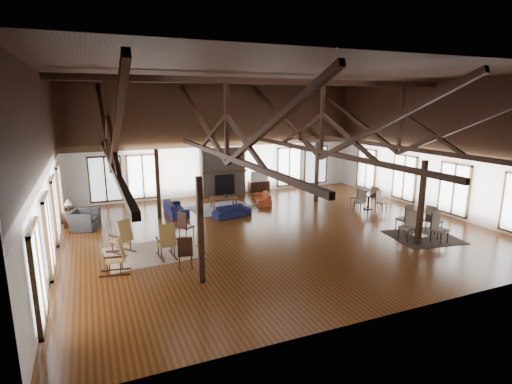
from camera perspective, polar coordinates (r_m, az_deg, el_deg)
name	(u,v)px	position (r m, az deg, el deg)	size (l,w,h in m)	color
floor	(276,230)	(16.10, 2.81, -5.41)	(16.00, 16.00, 0.00)	#5F3214
ceiling	(277,74)	(15.34, 3.06, 16.42)	(16.00, 14.00, 0.02)	black
wall_back	(220,140)	(21.91, -5.13, 7.40)	(16.00, 0.02, 6.00)	white
wall_front	(410,192)	(9.72, 21.18, 0.00)	(16.00, 0.02, 6.00)	white
wall_left	(43,168)	(13.98, -28.13, 2.99)	(0.02, 14.00, 6.00)	white
wall_right	(432,147)	(20.23, 23.90, 5.94)	(0.02, 14.00, 6.00)	white
roof_truss	(277,128)	(15.34, 2.97, 9.06)	(15.60, 14.07, 3.14)	black
post_grid	(276,193)	(15.70, 2.87, -0.10)	(8.16, 7.16, 3.05)	black
fireplace	(223,172)	(21.82, -4.77, 2.85)	(2.50, 0.69, 2.60)	#65574D
ceiling_fan	(301,138)	(14.71, 6.44, 7.69)	(1.60, 1.60, 0.75)	black
sofa_navy_front	(232,212)	(17.81, -3.45, -2.81)	(1.68, 0.66, 0.49)	#141639
sofa_navy_left	(176,208)	(18.51, -11.38, -2.28)	(0.79, 2.02, 0.59)	#15163C
sofa_orange	(263,198)	(20.25, 0.96, -0.87)	(0.67, 1.72, 0.50)	#A0401F
coffee_table	(224,199)	(19.28, -4.63, -0.99)	(1.46, 1.00, 0.51)	brown
vase	(226,196)	(19.28, -4.33, -0.52)	(0.18, 0.18, 0.19)	#B2B2B2
armchair	(84,220)	(17.51, -23.40, -3.68)	(1.02, 1.16, 0.76)	#2A2A2D
side_table_lamp	(69,216)	(18.05, -25.10, -3.13)	(0.47, 0.47, 1.19)	black
rocking_chair_a	(123,237)	(14.24, -18.46, -6.16)	(0.94, 1.02, 1.18)	#A3843E
rocking_chair_b	(167,242)	(13.39, -12.63, -6.97)	(0.56, 0.96, 1.19)	#A3843E
rocking_chair_c	(118,257)	(12.67, -19.13, -8.71)	(0.93, 0.60, 1.11)	#A3843E
side_chair_a	(184,224)	(14.98, -10.23, -4.49)	(0.62, 0.62, 1.07)	black
side_chair_b	(185,250)	(12.39, -10.08, -8.19)	(0.53, 0.53, 1.07)	black
cafe_table_near	(421,223)	(16.37, 22.53, -4.08)	(2.13, 2.13, 1.09)	black
cafe_table_far	(369,199)	(19.86, 15.78, -0.93)	(1.91, 1.91, 0.98)	black
cup_near	(422,216)	(16.20, 22.66, -3.18)	(0.13, 0.13, 0.10)	#B2B2B2
cup_far	(371,193)	(19.81, 16.10, -0.19)	(0.12, 0.12, 0.10)	#B2B2B2
tv_console	(259,186)	(22.85, 0.43, 0.80)	(1.19, 0.45, 0.60)	black
television	(259,176)	(22.72, 0.39, 2.27)	(1.04, 0.14, 0.60)	#B2B2B2
rug_tan	(153,253)	(14.15, -14.56, -8.37)	(3.00, 2.36, 0.01)	tan
rug_navy	(221,208)	(19.42, -5.04, -2.26)	(2.90, 2.18, 0.01)	#1A2149
rug_dark	(423,237)	(16.49, 22.80, -5.95)	(2.38, 2.16, 0.01)	black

